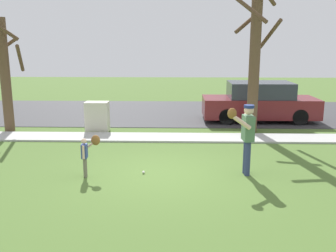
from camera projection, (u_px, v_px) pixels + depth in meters
The scene contains 10 objects.
ground_plane at pixel (165, 139), 12.99m from camera, with size 48.00×48.00×0.00m, color #4C6B2D.
sidewalk_strip at pixel (165, 137), 13.08m from camera, with size 36.00×1.20×0.06m, color #B2B2AD.
road_surface at pixel (169, 112), 17.96m from camera, with size 36.00×6.80×0.02m, color #38383A.
person_adult at pixel (246, 132), 9.25m from camera, with size 0.70×0.69×1.76m.
person_child at pixel (88, 150), 9.22m from camera, with size 0.44×0.42×1.02m.
baseball at pixel (143, 172), 9.53m from camera, with size 0.07×0.07×0.07m, color white.
utility_cabinet at pixel (97, 117), 14.01m from camera, with size 0.84×0.54×1.11m, color beige.
street_tree_near at pixel (255, 53), 13.42m from camera, with size 1.85×1.88×5.45m.
street_tree_far at pixel (5, 72), 13.66m from camera, with size 1.84×1.88×4.13m.
parked_suv_maroon at pixel (259, 102), 15.84m from camera, with size 4.70×1.90×1.63m.
Camera 1 is at (0.49, -9.08, 3.23)m, focal length 40.34 mm.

